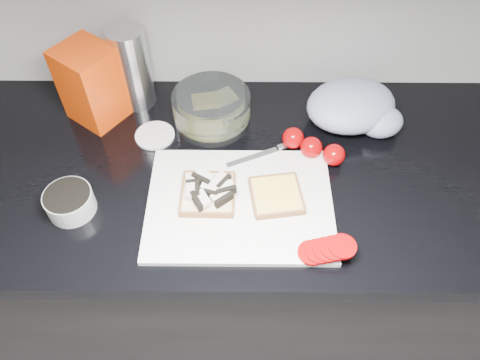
{
  "coord_description": "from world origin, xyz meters",
  "views": [
    {
      "loc": [
        0.08,
        0.49,
        1.73
      ],
      "look_at": [
        0.07,
        1.11,
        0.95
      ],
      "focal_mm": 35.0,
      "sensor_mm": 36.0,
      "label": 1
    }
  ],
  "objects_px": {
    "bread_bag": "(92,84)",
    "glass_bowl": "(212,108)",
    "cutting_board": "(240,203)",
    "steel_canister": "(132,68)"
  },
  "relations": [
    {
      "from": "bread_bag",
      "to": "steel_canister",
      "type": "distance_m",
      "value": 0.11
    },
    {
      "from": "bread_bag",
      "to": "steel_canister",
      "type": "height_order",
      "value": "steel_canister"
    },
    {
      "from": "glass_bowl",
      "to": "cutting_board",
      "type": "bearing_deg",
      "value": -74.76
    },
    {
      "from": "glass_bowl",
      "to": "steel_canister",
      "type": "xyz_separation_m",
      "value": [
        -0.2,
        0.07,
        0.07
      ]
    },
    {
      "from": "cutting_board",
      "to": "glass_bowl",
      "type": "xyz_separation_m",
      "value": [
        -0.07,
        0.26,
        0.03
      ]
    },
    {
      "from": "bread_bag",
      "to": "glass_bowl",
      "type": "bearing_deg",
      "value": 32.32
    },
    {
      "from": "glass_bowl",
      "to": "steel_canister",
      "type": "bearing_deg",
      "value": 160.03
    },
    {
      "from": "cutting_board",
      "to": "glass_bowl",
      "type": "height_order",
      "value": "glass_bowl"
    },
    {
      "from": "glass_bowl",
      "to": "bread_bag",
      "type": "relative_size",
      "value": 0.99
    },
    {
      "from": "cutting_board",
      "to": "bread_bag",
      "type": "distance_m",
      "value": 0.47
    }
  ]
}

